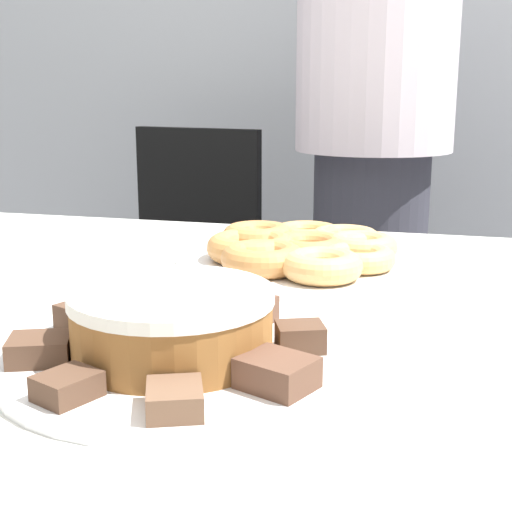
# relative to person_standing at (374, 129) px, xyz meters

# --- Properties ---
(table) EXTENTS (1.78, 1.06, 0.73)m
(table) POSITION_rel_person_standing_xyz_m (-0.03, -1.02, -0.23)
(table) COLOR silver
(table) RESTS_ON ground_plane
(person_standing) EXTENTS (0.38, 0.38, 1.69)m
(person_standing) POSITION_rel_person_standing_xyz_m (0.00, 0.00, 0.00)
(person_standing) COLOR #383842
(person_standing) RESTS_ON ground_plane
(office_chair_left) EXTENTS (0.53, 0.53, 0.87)m
(office_chair_left) POSITION_rel_person_standing_xyz_m (-0.54, -0.02, -0.47)
(office_chair_left) COLOR black
(office_chair_left) RESTS_ON ground_plane
(plate_cake) EXTENTS (0.33, 0.33, 0.01)m
(plate_cake) POSITION_rel_person_standing_xyz_m (-0.06, -1.19, -0.15)
(plate_cake) COLOR white
(plate_cake) RESTS_ON table
(plate_donuts) EXTENTS (0.39, 0.39, 0.01)m
(plate_donuts) POSITION_rel_person_standing_xyz_m (-0.01, -0.77, -0.15)
(plate_donuts) COLOR white
(plate_donuts) RESTS_ON table
(frosted_cake) EXTENTS (0.19, 0.19, 0.06)m
(frosted_cake) POSITION_rel_person_standing_xyz_m (-0.06, -1.19, -0.12)
(frosted_cake) COLOR brown
(frosted_cake) RESTS_ON plate_cake
(lamington_0) EXTENTS (0.06, 0.05, 0.03)m
(lamington_0) POSITION_rel_person_standing_xyz_m (0.05, -1.15, -0.14)
(lamington_0) COLOR #513828
(lamington_0) RESTS_ON plate_cake
(lamington_1) EXTENTS (0.05, 0.06, 0.03)m
(lamington_1) POSITION_rel_person_standing_xyz_m (-0.01, -1.08, -0.13)
(lamington_1) COLOR brown
(lamington_1) RESTS_ON plate_cake
(lamington_2) EXTENTS (0.06, 0.06, 0.02)m
(lamington_2) POSITION_rel_person_standing_xyz_m (-0.11, -1.08, -0.14)
(lamington_2) COLOR #513828
(lamington_2) RESTS_ON plate_cake
(lamington_3) EXTENTS (0.07, 0.07, 0.03)m
(lamington_3) POSITION_rel_person_standing_xyz_m (-0.17, -1.14, -0.14)
(lamington_3) COLOR #513828
(lamington_3) RESTS_ON plate_cake
(lamington_4) EXTENTS (0.07, 0.06, 0.02)m
(lamington_4) POSITION_rel_person_standing_xyz_m (-0.17, -1.24, -0.14)
(lamington_4) COLOR #513828
(lamington_4) RESTS_ON plate_cake
(lamington_5) EXTENTS (0.06, 0.06, 0.02)m
(lamington_5) POSITION_rel_person_standing_xyz_m (-0.11, -1.30, -0.14)
(lamington_5) COLOR #513828
(lamington_5) RESTS_ON plate_cake
(lamington_6) EXTENTS (0.06, 0.06, 0.02)m
(lamington_6) POSITION_rel_person_standing_xyz_m (-0.02, -1.30, -0.14)
(lamington_6) COLOR brown
(lamington_6) RESTS_ON plate_cake
(lamington_7) EXTENTS (0.07, 0.07, 0.03)m
(lamington_7) POSITION_rel_person_standing_xyz_m (0.05, -1.24, -0.14)
(lamington_7) COLOR brown
(lamington_7) RESTS_ON plate_cake
(donut_0) EXTENTS (0.11, 0.11, 0.03)m
(donut_0) POSITION_rel_person_standing_xyz_m (-0.01, -0.77, -0.13)
(donut_0) COLOR #C68447
(donut_0) RESTS_ON plate_donuts
(donut_1) EXTENTS (0.11, 0.11, 0.03)m
(donut_1) POSITION_rel_person_standing_xyz_m (-0.03, -0.67, -0.13)
(donut_1) COLOR tan
(donut_1) RESTS_ON plate_donuts
(donut_2) EXTENTS (0.11, 0.11, 0.04)m
(donut_2) POSITION_rel_person_standing_xyz_m (-0.10, -0.73, -0.13)
(donut_2) COLOR #C68447
(donut_2) RESTS_ON plate_donuts
(donut_3) EXTENTS (0.13, 0.13, 0.04)m
(donut_3) POSITION_rel_person_standing_xyz_m (-0.09, -0.80, -0.13)
(donut_3) COLOR #D18E4C
(donut_3) RESTS_ON plate_donuts
(donut_4) EXTENTS (0.12, 0.12, 0.04)m
(donut_4) POSITION_rel_person_standing_xyz_m (-0.06, -0.87, -0.13)
(donut_4) COLOR #C68447
(donut_4) RESTS_ON plate_donuts
(donut_5) EXTENTS (0.11, 0.11, 0.04)m
(donut_5) POSITION_rel_person_standing_xyz_m (0.03, -0.88, -0.13)
(donut_5) COLOR #E5AD66
(donut_5) RESTS_ON plate_donuts
(donut_6) EXTENTS (0.10, 0.10, 0.03)m
(donut_6) POSITION_rel_person_standing_xyz_m (0.07, -0.82, -0.13)
(donut_6) COLOR #E5AD66
(donut_6) RESTS_ON plate_donuts
(donut_7) EXTENTS (0.11, 0.11, 0.03)m
(donut_7) POSITION_rel_person_standing_xyz_m (0.06, -0.75, -0.13)
(donut_7) COLOR #E5AD66
(donut_7) RESTS_ON plate_donuts
(donut_8) EXTENTS (0.11, 0.11, 0.03)m
(donut_8) POSITION_rel_person_standing_xyz_m (0.03, -0.69, -0.13)
(donut_8) COLOR #E5AD66
(donut_8) RESTS_ON plate_donuts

